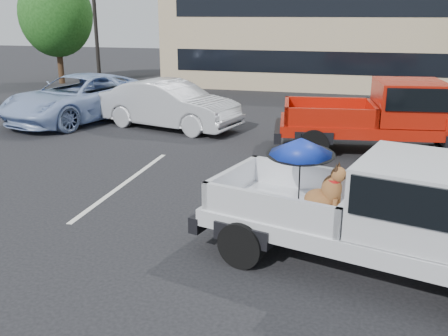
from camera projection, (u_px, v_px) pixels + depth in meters
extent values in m
plane|color=black|center=(227.00, 230.00, 9.30)|extent=(90.00, 90.00, 0.00)
cube|color=silver|center=(125.00, 183.00, 11.87)|extent=(0.12, 5.00, 0.01)
cube|color=silver|center=(389.00, 206.00, 10.43)|extent=(0.12, 5.00, 0.01)
cube|color=tan|center=(357.00, 29.00, 27.31)|extent=(20.00, 8.00, 6.00)
cube|color=black|center=(354.00, 64.00, 24.08)|extent=(18.00, 0.08, 1.10)
cube|color=black|center=(358.00, 5.00, 23.28)|extent=(18.00, 0.08, 1.10)
cylinder|color=black|center=(96.00, 31.00, 23.73)|extent=(0.18, 0.18, 6.00)
cylinder|color=#332114|center=(60.00, 62.00, 28.00)|extent=(0.32, 0.32, 2.42)
ellipsoid|color=#184213|center=(56.00, 15.00, 27.24)|extent=(3.96, 3.96, 4.55)
cylinder|color=#332114|center=(424.00, 55.00, 29.59)|extent=(0.32, 0.32, 2.86)
ellipsoid|color=#184213|center=(431.00, 2.00, 28.69)|extent=(4.68, 4.68, 5.38)
cylinder|color=black|center=(242.00, 244.00, 7.89)|extent=(0.81, 0.48, 0.76)
cylinder|color=black|center=(288.00, 207.00, 9.41)|extent=(0.81, 0.48, 0.76)
cube|color=silver|center=(376.00, 231.00, 7.67)|extent=(5.71, 3.31, 0.28)
cube|color=black|center=(223.00, 207.00, 9.05)|extent=(0.70, 1.94, 0.28)
cube|color=silver|center=(419.00, 196.00, 7.20)|extent=(2.09, 2.22, 1.05)
cube|color=black|center=(421.00, 183.00, 7.14)|extent=(1.97, 2.27, 0.55)
cube|color=black|center=(289.00, 209.00, 8.35)|extent=(2.71, 2.39, 0.10)
cube|color=silver|center=(309.00, 178.00, 8.98)|extent=(2.24, 0.72, 0.50)
cube|color=silver|center=(267.00, 210.00, 7.55)|extent=(2.24, 0.72, 0.50)
cube|color=silver|center=(232.00, 182.00, 8.79)|extent=(0.59, 1.80, 0.50)
cube|color=silver|center=(356.00, 205.00, 7.73)|extent=(0.59, 1.80, 0.50)
ellipsoid|color=brown|center=(320.00, 199.00, 8.18)|extent=(0.62, 0.56, 0.35)
cylinder|color=brown|center=(335.00, 207.00, 7.99)|extent=(0.08, 0.08, 0.26)
cylinder|color=brown|center=(338.00, 203.00, 8.13)|extent=(0.08, 0.08, 0.26)
ellipsoid|color=brown|center=(332.00, 189.00, 8.03)|extent=(0.40, 0.37, 0.47)
cylinder|color=red|center=(334.00, 180.00, 7.98)|extent=(0.23, 0.23, 0.04)
sphere|color=brown|center=(339.00, 174.00, 7.91)|extent=(0.25, 0.25, 0.25)
cone|color=black|center=(347.00, 177.00, 7.85)|extent=(0.20, 0.16, 0.12)
cone|color=black|center=(337.00, 168.00, 7.83)|extent=(0.09, 0.09, 0.13)
cone|color=black|center=(339.00, 165.00, 7.93)|extent=(0.09, 0.09, 0.13)
cylinder|color=brown|center=(308.00, 203.00, 8.31)|extent=(0.31, 0.05, 0.11)
cylinder|color=black|center=(299.00, 179.00, 8.10)|extent=(0.02, 0.10, 1.05)
cone|color=#11299C|center=(301.00, 146.00, 7.93)|extent=(1.10, 1.12, 0.36)
cylinder|color=black|center=(301.00, 136.00, 7.88)|extent=(0.02, 0.02, 0.10)
cylinder|color=black|center=(301.00, 154.00, 7.97)|extent=(1.10, 1.10, 0.09)
cylinder|color=black|center=(313.00, 144.00, 13.68)|extent=(0.87, 0.41, 0.83)
cylinder|color=black|center=(311.00, 128.00, 15.59)|extent=(0.87, 0.41, 0.83)
cylinder|color=black|center=(443.00, 132.00, 15.11)|extent=(0.87, 0.41, 0.83)
cube|color=#A51609|center=(384.00, 127.00, 14.29)|extent=(6.14, 2.84, 0.31)
cube|color=black|center=(278.00, 130.00, 14.72)|extent=(0.47, 2.16, 0.31)
cube|color=#A51609|center=(409.00, 102.00, 14.00)|extent=(2.05, 2.23, 1.15)
cube|color=black|center=(410.00, 94.00, 13.93)|extent=(1.90, 2.32, 0.60)
cube|color=black|center=(328.00, 123.00, 14.47)|extent=(2.76, 2.32, 0.11)
cube|color=#A51609|center=(326.00, 106.00, 15.27)|extent=(2.52, 0.43, 0.55)
cube|color=#A51609|center=(331.00, 119.00, 13.47)|extent=(2.52, 0.43, 0.55)
cube|color=#A51609|center=(287.00, 111.00, 14.52)|extent=(0.37, 2.02, 0.55)
cube|color=#A51609|center=(372.00, 113.00, 14.22)|extent=(0.37, 2.02, 0.55)
imported|color=#B1B4B9|center=(170.00, 105.00, 17.24)|extent=(5.28, 3.00, 1.65)
imported|color=#8BA3D0|center=(79.00, 98.00, 18.51)|extent=(4.43, 6.59, 1.68)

